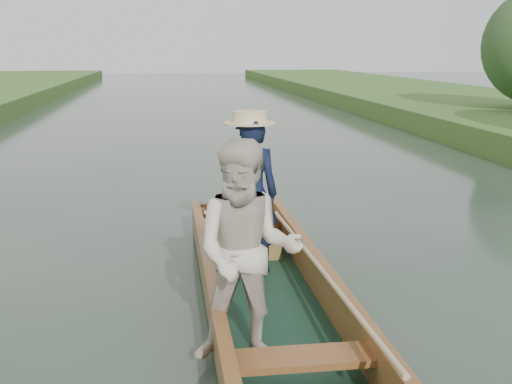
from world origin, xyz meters
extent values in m
plane|color=#283D30|center=(0.00, 0.00, 0.00)|extent=(120.00, 120.00, 0.00)
cube|color=#133321|center=(0.00, 0.00, 0.04)|extent=(1.10, 5.00, 0.08)
cube|color=brown|center=(-0.51, 0.00, 0.24)|extent=(0.08, 5.00, 0.32)
cube|color=brown|center=(0.51, 0.00, 0.24)|extent=(0.08, 5.00, 0.32)
cube|color=brown|center=(0.00, 2.46, 0.24)|extent=(1.10, 0.08, 0.32)
cube|color=brown|center=(-0.51, 0.00, 0.42)|extent=(0.10, 5.00, 0.04)
cube|color=brown|center=(0.51, 0.00, 0.42)|extent=(0.10, 5.00, 0.04)
cube|color=brown|center=(0.00, 1.90, 0.30)|extent=(0.94, 0.30, 0.05)
cube|color=brown|center=(0.00, -1.60, 0.30)|extent=(0.94, 0.30, 0.05)
imported|color=black|center=(-0.04, 0.78, 0.88)|extent=(0.60, 0.41, 1.60)
cylinder|color=beige|center=(-0.04, 0.78, 1.64)|extent=(0.52, 0.52, 0.12)
imported|color=beige|center=(-0.31, -1.14, 0.90)|extent=(0.88, 0.73, 1.64)
cube|color=#A15E33|center=(-0.08, 1.52, 0.19)|extent=(0.85, 0.90, 0.22)
sphere|color=tan|center=(0.17, 1.42, 0.40)|extent=(0.18, 0.18, 0.18)
sphere|color=tan|center=(0.17, 1.41, 0.53)|extent=(0.13, 0.13, 0.13)
sphere|color=tan|center=(0.12, 1.41, 0.59)|extent=(0.05, 0.05, 0.05)
sphere|color=tan|center=(0.22, 1.41, 0.59)|extent=(0.05, 0.05, 0.05)
sphere|color=tan|center=(0.17, 1.36, 0.52)|extent=(0.05, 0.05, 0.05)
sphere|color=tan|center=(0.09, 1.40, 0.43)|extent=(0.06, 0.06, 0.06)
sphere|color=tan|center=(0.25, 1.40, 0.43)|extent=(0.06, 0.06, 0.06)
sphere|color=tan|center=(0.13, 1.39, 0.32)|extent=(0.07, 0.07, 0.07)
sphere|color=tan|center=(0.22, 1.39, 0.32)|extent=(0.07, 0.07, 0.07)
cylinder|color=silver|center=(-0.40, 1.90, 0.33)|extent=(0.07, 0.07, 0.01)
cylinder|color=silver|center=(-0.40, 1.90, 0.37)|extent=(0.01, 0.01, 0.08)
ellipsoid|color=silver|center=(-0.40, 1.90, 0.43)|extent=(0.09, 0.09, 0.05)
cylinder|color=tan|center=(0.43, -0.21, 0.46)|extent=(0.04, 4.27, 0.19)
camera|label=1|loc=(-0.85, -5.44, 2.31)|focal=45.00mm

